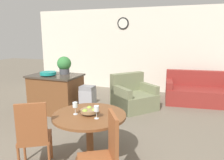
{
  "coord_description": "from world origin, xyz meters",
  "views": [
    {
      "loc": [
        1.5,
        -1.66,
        1.86
      ],
      "look_at": [
        -0.04,
        2.47,
        0.94
      ],
      "focal_mm": 35.0,
      "sensor_mm": 36.0,
      "label": 1
    }
  ],
  "objects_px": {
    "fruit_bowl": "(89,111)",
    "couch": "(199,92)",
    "dining_chair_near_right": "(104,153)",
    "armchair": "(133,97)",
    "kitchen_island": "(56,93)",
    "teal_bowl": "(48,73)",
    "dining_chair_near_left": "(34,134)",
    "wine_glass_right": "(96,109)",
    "potted_plant": "(64,65)",
    "trash_bin": "(88,102)",
    "wine_glass_left": "(75,105)",
    "dining_table": "(90,125)"
  },
  "relations": [
    {
      "from": "teal_bowl",
      "to": "fruit_bowl",
      "type": "bearing_deg",
      "value": -40.02
    },
    {
      "from": "potted_plant",
      "to": "trash_bin",
      "type": "xyz_separation_m",
      "value": [
        0.76,
        -0.29,
        -0.77
      ]
    },
    {
      "from": "dining_table",
      "to": "wine_glass_left",
      "type": "relative_size",
      "value": 5.84
    },
    {
      "from": "wine_glass_left",
      "to": "potted_plant",
      "type": "xyz_separation_m",
      "value": [
        -1.39,
        1.93,
        0.27
      ]
    },
    {
      "from": "teal_bowl",
      "to": "potted_plant",
      "type": "xyz_separation_m",
      "value": [
        0.23,
        0.34,
        0.17
      ]
    },
    {
      "from": "teal_bowl",
      "to": "dining_chair_near_left",
      "type": "bearing_deg",
      "value": -58.87
    },
    {
      "from": "fruit_bowl",
      "to": "teal_bowl",
      "type": "bearing_deg",
      "value": 139.98
    },
    {
      "from": "dining_table",
      "to": "wine_glass_left",
      "type": "distance_m",
      "value": 0.36
    },
    {
      "from": "dining_table",
      "to": "dining_chair_near_right",
      "type": "bearing_deg",
      "value": -51.91
    },
    {
      "from": "trash_bin",
      "to": "kitchen_island",
      "type": "bearing_deg",
      "value": 173.84
    },
    {
      "from": "wine_glass_left",
      "to": "kitchen_island",
      "type": "xyz_separation_m",
      "value": [
        -1.52,
        1.73,
        -0.41
      ]
    },
    {
      "from": "wine_glass_left",
      "to": "wine_glass_right",
      "type": "height_order",
      "value": "same"
    },
    {
      "from": "dining_chair_near_left",
      "to": "potted_plant",
      "type": "relative_size",
      "value": 2.38
    },
    {
      "from": "potted_plant",
      "to": "dining_chair_near_left",
      "type": "bearing_deg",
      "value": -67.3
    },
    {
      "from": "fruit_bowl",
      "to": "couch",
      "type": "height_order",
      "value": "couch"
    },
    {
      "from": "fruit_bowl",
      "to": "wine_glass_right",
      "type": "distance_m",
      "value": 0.21
    },
    {
      "from": "dining_chair_near_left",
      "to": "armchair",
      "type": "xyz_separation_m",
      "value": [
        0.59,
        3.01,
        -0.25
      ]
    },
    {
      "from": "wine_glass_right",
      "to": "potted_plant",
      "type": "relative_size",
      "value": 0.43
    },
    {
      "from": "wine_glass_left",
      "to": "trash_bin",
      "type": "height_order",
      "value": "wine_glass_left"
    },
    {
      "from": "kitchen_island",
      "to": "teal_bowl",
      "type": "relative_size",
      "value": 3.18
    },
    {
      "from": "fruit_bowl",
      "to": "wine_glass_right",
      "type": "relative_size",
      "value": 1.37
    },
    {
      "from": "couch",
      "to": "teal_bowl",
      "type": "bearing_deg",
      "value": -155.41
    },
    {
      "from": "dining_chair_near_left",
      "to": "trash_bin",
      "type": "xyz_separation_m",
      "value": [
        -0.21,
        2.03,
        -0.18
      ]
    },
    {
      "from": "kitchen_island",
      "to": "trash_bin",
      "type": "bearing_deg",
      "value": -6.16
    },
    {
      "from": "dining_chair_near_left",
      "to": "wine_glass_right",
      "type": "height_order",
      "value": "dining_chair_near_left"
    },
    {
      "from": "dining_chair_near_left",
      "to": "dining_chair_near_right",
      "type": "relative_size",
      "value": 1.0
    },
    {
      "from": "wine_glass_left",
      "to": "teal_bowl",
      "type": "bearing_deg",
      "value": 135.55
    },
    {
      "from": "fruit_bowl",
      "to": "wine_glass_right",
      "type": "xyz_separation_m",
      "value": [
        0.16,
        -0.11,
        0.08
      ]
    },
    {
      "from": "fruit_bowl",
      "to": "armchair",
      "type": "bearing_deg",
      "value": 90.39
    },
    {
      "from": "kitchen_island",
      "to": "couch",
      "type": "xyz_separation_m",
      "value": [
        3.28,
        1.96,
        -0.17
      ]
    },
    {
      "from": "teal_bowl",
      "to": "wine_glass_left",
      "type": "bearing_deg",
      "value": -44.45
    },
    {
      "from": "dining_chair_near_right",
      "to": "armchair",
      "type": "relative_size",
      "value": 0.79
    },
    {
      "from": "dining_chair_near_right",
      "to": "wine_glass_left",
      "type": "bearing_deg",
      "value": 19.11
    },
    {
      "from": "dining_table",
      "to": "teal_bowl",
      "type": "height_order",
      "value": "teal_bowl"
    },
    {
      "from": "teal_bowl",
      "to": "kitchen_island",
      "type": "bearing_deg",
      "value": 56.36
    },
    {
      "from": "kitchen_island",
      "to": "armchair",
      "type": "xyz_separation_m",
      "value": [
        1.7,
        0.88,
        -0.17
      ]
    },
    {
      "from": "dining_chair_near_right",
      "to": "kitchen_island",
      "type": "xyz_separation_m",
      "value": [
        -2.18,
        2.26,
        -0.09
      ]
    },
    {
      "from": "kitchen_island",
      "to": "couch",
      "type": "height_order",
      "value": "kitchen_island"
    },
    {
      "from": "kitchen_island",
      "to": "armchair",
      "type": "height_order",
      "value": "kitchen_island"
    },
    {
      "from": "couch",
      "to": "trash_bin",
      "type": "bearing_deg",
      "value": -146.54
    },
    {
      "from": "kitchen_island",
      "to": "armchair",
      "type": "distance_m",
      "value": 1.92
    },
    {
      "from": "dining_table",
      "to": "kitchen_island",
      "type": "relative_size",
      "value": 0.89
    },
    {
      "from": "wine_glass_right",
      "to": "trash_bin",
      "type": "distance_m",
      "value": 2.0
    },
    {
      "from": "dining_chair_near_right",
      "to": "couch",
      "type": "distance_m",
      "value": 4.37
    },
    {
      "from": "dining_chair_near_left",
      "to": "teal_bowl",
      "type": "distance_m",
      "value": 2.36
    },
    {
      "from": "armchair",
      "to": "dining_chair_near_left",
      "type": "bearing_deg",
      "value": -150.76
    },
    {
      "from": "potted_plant",
      "to": "couch",
      "type": "relative_size",
      "value": 0.22
    },
    {
      "from": "dining_chair_near_left",
      "to": "kitchen_island",
      "type": "relative_size",
      "value": 0.85
    },
    {
      "from": "dining_chair_near_left",
      "to": "fruit_bowl",
      "type": "distance_m",
      "value": 0.8
    },
    {
      "from": "dining_table",
      "to": "fruit_bowl",
      "type": "relative_size",
      "value": 4.28
    }
  ]
}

